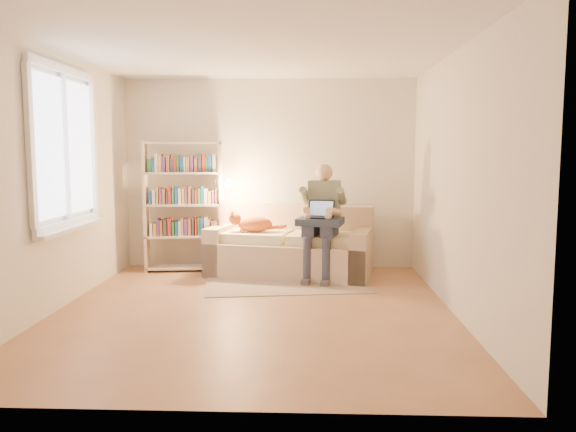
{
  "coord_description": "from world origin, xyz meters",
  "views": [
    {
      "loc": [
        0.57,
        -5.54,
        1.59
      ],
      "look_at": [
        0.31,
        1.0,
        0.86
      ],
      "focal_mm": 35.0,
      "sensor_mm": 36.0,
      "label": 1
    }
  ],
  "objects_px": {
    "cat": "(251,223)",
    "laptop": "(320,213)",
    "person": "(322,214)",
    "bookshelf": "(184,200)",
    "sofa": "(291,250)"
  },
  "relations": [
    {
      "from": "sofa",
      "to": "laptop",
      "type": "distance_m",
      "value": 0.74
    },
    {
      "from": "cat",
      "to": "laptop",
      "type": "height_order",
      "value": "laptop"
    },
    {
      "from": "cat",
      "to": "laptop",
      "type": "xyz_separation_m",
      "value": [
        0.9,
        -0.34,
        0.17
      ]
    },
    {
      "from": "bookshelf",
      "to": "cat",
      "type": "bearing_deg",
      "value": -18.11
    },
    {
      "from": "sofa",
      "to": "cat",
      "type": "height_order",
      "value": "sofa"
    },
    {
      "from": "person",
      "to": "bookshelf",
      "type": "bearing_deg",
      "value": 179.7
    },
    {
      "from": "laptop",
      "to": "person",
      "type": "bearing_deg",
      "value": 85.66
    },
    {
      "from": "person",
      "to": "bookshelf",
      "type": "xyz_separation_m",
      "value": [
        -1.85,
        0.4,
        0.14
      ]
    },
    {
      "from": "sofa",
      "to": "person",
      "type": "relative_size",
      "value": 1.54
    },
    {
      "from": "cat",
      "to": "laptop",
      "type": "relative_size",
      "value": 1.92
    },
    {
      "from": "person",
      "to": "cat",
      "type": "bearing_deg",
      "value": 178.61
    },
    {
      "from": "person",
      "to": "cat",
      "type": "xyz_separation_m",
      "value": [
        -0.93,
        0.22,
        -0.15
      ]
    },
    {
      "from": "person",
      "to": "laptop",
      "type": "bearing_deg",
      "value": -94.34
    },
    {
      "from": "person",
      "to": "bookshelf",
      "type": "relative_size",
      "value": 0.83
    },
    {
      "from": "sofa",
      "to": "bookshelf",
      "type": "relative_size",
      "value": 1.28
    }
  ]
}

